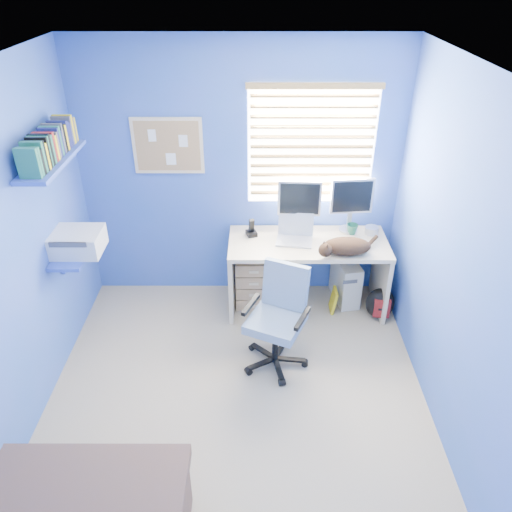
{
  "coord_description": "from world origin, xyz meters",
  "views": [
    {
      "loc": [
        0.16,
        -2.79,
        3.04
      ],
      "look_at": [
        0.15,
        0.65,
        0.95
      ],
      "focal_mm": 35.0,
      "sensor_mm": 36.0,
      "label": 1
    }
  ],
  "objects_px": {
    "laptop": "(295,231)",
    "cat": "(347,246)",
    "tower_pc": "(345,280)",
    "office_chair": "(278,330)",
    "desk": "(306,275)"
  },
  "relations": [
    {
      "from": "laptop",
      "to": "cat",
      "type": "xyz_separation_m",
      "value": [
        0.45,
        -0.22,
        -0.03
      ]
    },
    {
      "from": "cat",
      "to": "tower_pc",
      "type": "height_order",
      "value": "cat"
    },
    {
      "from": "cat",
      "to": "office_chair",
      "type": "height_order",
      "value": "office_chair"
    },
    {
      "from": "laptop",
      "to": "desk",
      "type": "bearing_deg",
      "value": 6.75
    },
    {
      "from": "cat",
      "to": "office_chair",
      "type": "xyz_separation_m",
      "value": [
        -0.63,
        -0.57,
        -0.48
      ]
    },
    {
      "from": "laptop",
      "to": "cat",
      "type": "relative_size",
      "value": 0.78
    },
    {
      "from": "laptop",
      "to": "tower_pc",
      "type": "bearing_deg",
      "value": 20.61
    },
    {
      "from": "tower_pc",
      "to": "cat",
      "type": "bearing_deg",
      "value": -114.79
    },
    {
      "from": "cat",
      "to": "office_chair",
      "type": "relative_size",
      "value": 0.48
    },
    {
      "from": "desk",
      "to": "laptop",
      "type": "distance_m",
      "value": 0.5
    },
    {
      "from": "cat",
      "to": "desk",
      "type": "bearing_deg",
      "value": 122.7
    },
    {
      "from": "laptop",
      "to": "office_chair",
      "type": "height_order",
      "value": "laptop"
    },
    {
      "from": "office_chair",
      "to": "laptop",
      "type": "bearing_deg",
      "value": 77.48
    },
    {
      "from": "desk",
      "to": "tower_pc",
      "type": "xyz_separation_m",
      "value": [
        0.41,
        0.12,
        -0.14
      ]
    },
    {
      "from": "laptop",
      "to": "cat",
      "type": "height_order",
      "value": "laptop"
    }
  ]
}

